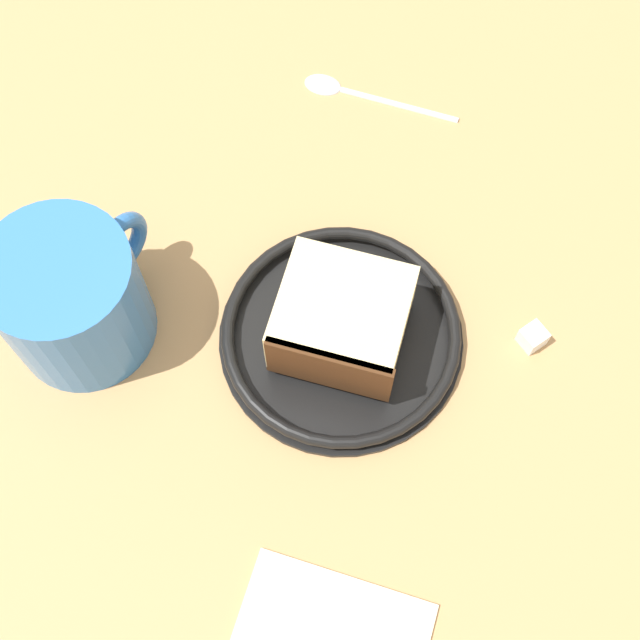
# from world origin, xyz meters

# --- Properties ---
(ground_plane) EXTENTS (1.60, 1.60, 0.04)m
(ground_plane) POSITION_xyz_m (0.00, 0.00, -0.02)
(ground_plane) COLOR tan
(small_plate) EXTENTS (0.17, 0.17, 0.02)m
(small_plate) POSITION_xyz_m (-0.03, 0.06, 0.01)
(small_plate) COLOR black
(small_plate) RESTS_ON ground_plane
(cake_slice) EXTENTS (0.11, 0.11, 0.05)m
(cake_slice) POSITION_xyz_m (-0.03, 0.06, 0.03)
(cake_slice) COLOR #472814
(cake_slice) RESTS_ON small_plate
(tea_mug) EXTENTS (0.12, 0.10, 0.09)m
(tea_mug) POSITION_xyz_m (0.07, -0.09, 0.05)
(tea_mug) COLOR #3372BF
(tea_mug) RESTS_ON ground_plane
(teaspoon) EXTENTS (0.06, 0.12, 0.01)m
(teaspoon) POSITION_xyz_m (-0.21, -0.07, 0.00)
(teaspoon) COLOR silver
(teaspoon) RESTS_ON ground_plane
(sugar_cube) EXTENTS (0.02, 0.02, 0.02)m
(sugar_cube) POSITION_xyz_m (-0.12, 0.16, 0.01)
(sugar_cube) COLOR white
(sugar_cube) RESTS_ON ground_plane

